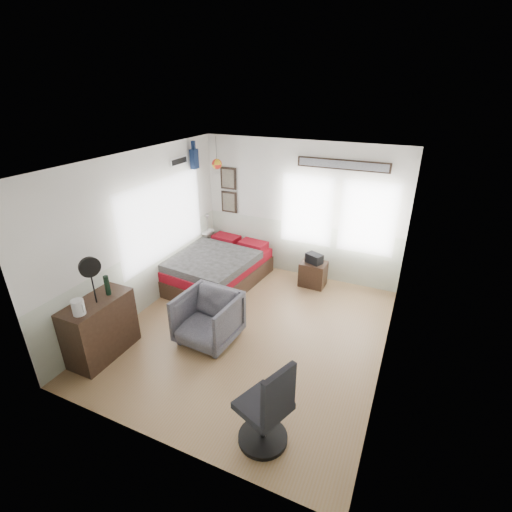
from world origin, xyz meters
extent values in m
cube|color=#A3794A|center=(0.00, 0.00, -0.01)|extent=(4.00, 4.50, 0.01)
cube|color=silver|center=(0.00, 2.25, 1.35)|extent=(4.00, 0.02, 2.70)
cube|color=silver|center=(0.00, -2.25, 1.35)|extent=(4.00, 0.02, 2.70)
cube|color=silver|center=(-2.00, 0.00, 1.35)|extent=(0.02, 4.50, 2.70)
cube|color=silver|center=(2.00, 0.00, 1.35)|extent=(0.02, 4.50, 2.70)
cube|color=white|center=(0.00, 0.00, 2.70)|extent=(4.00, 4.50, 0.02)
cube|color=beige|center=(0.00, 2.24, 0.55)|extent=(4.00, 0.01, 1.10)
cube|color=beige|center=(-1.99, 0.00, 0.55)|extent=(0.01, 4.50, 1.10)
cube|color=beige|center=(1.99, 0.00, 0.55)|extent=(0.01, 4.50, 1.10)
cube|color=silver|center=(-1.96, 0.55, 1.45)|extent=(0.03, 2.20, 1.35)
cube|color=silver|center=(0.15, 2.21, 1.40)|extent=(0.95, 0.03, 1.30)
cube|color=silver|center=(1.30, 2.21, 1.40)|extent=(0.95, 0.03, 1.30)
cube|color=black|center=(-1.55, 2.21, 1.35)|extent=(0.35, 0.03, 0.45)
cube|color=black|center=(-1.55, 2.21, 1.85)|extent=(0.35, 0.03, 0.45)
cube|color=#7F7259|center=(-1.55, 2.20, 1.35)|extent=(0.27, 0.01, 0.37)
cube|color=#7F7259|center=(-1.55, 2.20, 1.85)|extent=(0.27, 0.01, 0.37)
cube|color=black|center=(0.75, 2.21, 2.32)|extent=(1.65, 0.03, 0.18)
cube|color=gray|center=(0.75, 2.20, 2.32)|extent=(1.58, 0.01, 0.13)
cube|color=white|center=(-1.97, 1.15, 2.35)|extent=(0.02, 0.48, 0.14)
sphere|color=red|center=(-1.65, 1.95, 2.18)|extent=(0.20, 0.20, 0.20)
cube|color=black|center=(-1.30, 1.19, 0.16)|extent=(1.63, 2.18, 0.33)
cube|color=maroon|center=(-1.30, 1.19, 0.42)|extent=(1.59, 2.13, 0.18)
cube|color=slate|center=(-1.30, 0.97, 0.58)|extent=(1.63, 1.64, 0.14)
cube|color=maroon|center=(-1.64, 2.01, 0.58)|extent=(0.59, 0.40, 0.14)
cube|color=maroon|center=(-0.96, 2.01, 0.58)|extent=(0.59, 0.40, 0.14)
cube|color=black|center=(-1.74, -1.37, 0.45)|extent=(0.48, 1.00, 0.90)
imported|color=slate|center=(-0.51, -0.46, 0.39)|extent=(0.89, 0.91, 0.79)
cube|color=black|center=(0.45, 1.87, 0.24)|extent=(0.50, 0.40, 0.49)
cylinder|color=black|center=(0.96, -1.75, 0.03)|extent=(0.56, 0.56, 0.05)
cylinder|color=black|center=(0.96, -1.75, 0.27)|extent=(0.06, 0.06, 0.43)
cube|color=black|center=(0.96, -1.75, 0.51)|extent=(0.64, 0.64, 0.09)
cube|color=black|center=(1.16, -1.82, 0.83)|extent=(0.22, 0.44, 0.56)
cylinder|color=silver|center=(-1.67, -1.68, 1.01)|extent=(0.16, 0.16, 0.21)
cube|color=silver|center=(-1.57, -1.68, 1.02)|extent=(0.02, 0.02, 0.13)
cylinder|color=black|center=(-1.69, -1.15, 1.05)|extent=(0.07, 0.07, 0.29)
cylinder|color=black|center=(-1.69, -1.38, 1.16)|extent=(0.02, 0.02, 0.53)
cylinder|color=black|center=(-1.69, -1.38, 1.45)|extent=(0.15, 0.26, 0.26)
cylinder|color=black|center=(-1.65, -1.38, 1.45)|extent=(0.13, 0.27, 0.28)
cube|color=black|center=(0.45, 1.87, 0.58)|extent=(0.36, 0.31, 0.18)
camera|label=1|loc=(2.09, -4.41, 3.63)|focal=26.00mm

